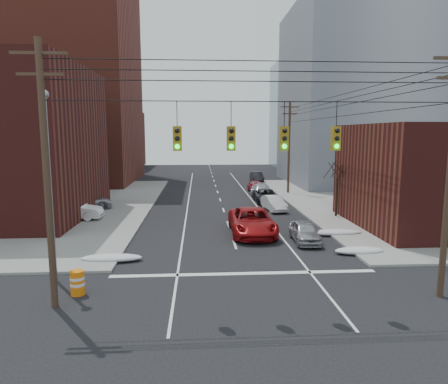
{
  "coord_description": "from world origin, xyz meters",
  "views": [
    {
      "loc": [
        -2.34,
        -13.51,
        7.32
      ],
      "look_at": [
        -0.49,
        15.66,
        3.0
      ],
      "focal_mm": 32.0,
      "sensor_mm": 36.0,
      "label": 1
    }
  ],
  "objects": [
    {
      "name": "utility_pole_left",
      "position": [
        -8.5,
        3.0,
        5.78
      ],
      "size": [
        2.2,
        0.28,
        11.0
      ],
      "color": "#473323",
      "rests_on": "ground"
    },
    {
      "name": "parked_car_e",
      "position": [
        4.8,
        35.45,
        0.73
      ],
      "size": [
        2.0,
        4.41,
        1.47
      ],
      "primitive_type": "imported",
      "rotation": [
        0.0,
        0.0,
        0.06
      ],
      "color": "maroon",
      "rests_on": "ground"
    },
    {
      "name": "traffic_signals",
      "position": [
        0.1,
        2.97,
        7.17
      ],
      "size": [
        17.0,
        0.42,
        2.02
      ],
      "color": "black",
      "rests_on": "ground"
    },
    {
      "name": "building_office",
      "position": [
        22.0,
        44.0,
        12.5
      ],
      "size": [
        22.0,
        20.0,
        25.0
      ],
      "primitive_type": "cube",
      "color": "gray",
      "rests_on": "ground"
    },
    {
      "name": "lot_car_d",
      "position": [
        -17.02,
        25.1,
        0.83
      ],
      "size": [
        4.18,
        2.17,
        1.36
      ],
      "primitive_type": "imported",
      "rotation": [
        0.0,
        0.0,
        1.43
      ],
      "color": "#AAAAAF",
      "rests_on": "sidewalk_nw"
    },
    {
      "name": "lot_car_c",
      "position": [
        -16.27,
        25.98,
        0.9
      ],
      "size": [
        5.61,
        3.89,
        1.51
      ],
      "primitive_type": "imported",
      "rotation": [
        0.0,
        0.0,
        1.19
      ],
      "color": "black",
      "rests_on": "sidewalk_nw"
    },
    {
      "name": "construction_barrel",
      "position": [
        -7.91,
        4.25,
        0.58
      ],
      "size": [
        0.82,
        0.82,
        1.13
      ],
      "rotation": [
        0.0,
        0.0,
        -0.32
      ],
      "color": "orange",
      "rests_on": "ground"
    },
    {
      "name": "snow_ne",
      "position": [
        7.4,
        9.5,
        0.21
      ],
      "size": [
        3.0,
        1.08,
        0.42
      ],
      "primitive_type": "ellipsoid",
      "color": "silver",
      "rests_on": "ground"
    },
    {
      "name": "lot_car_a",
      "position": [
        -12.86,
        20.01,
        0.94
      ],
      "size": [
        4.81,
        1.74,
        1.58
      ],
      "primitive_type": "imported",
      "rotation": [
        0.0,
        0.0,
        1.55
      ],
      "color": "white",
      "rests_on": "sidewalk_nw"
    },
    {
      "name": "snow_east_far",
      "position": [
        7.4,
        14.0,
        0.21
      ],
      "size": [
        4.0,
        1.08,
        0.42
      ],
      "primitive_type": "ellipsoid",
      "color": "silver",
      "rests_on": "ground"
    },
    {
      "name": "building_glass",
      "position": [
        24.0,
        70.0,
        11.0
      ],
      "size": [
        20.0,
        18.0,
        22.0
      ],
      "primitive_type": "cube",
      "color": "gray",
      "rests_on": "ground"
    },
    {
      "name": "lot_car_b",
      "position": [
        -13.24,
        24.46,
        0.89
      ],
      "size": [
        5.87,
        4.3,
        1.48
      ],
      "primitive_type": "imported",
      "rotation": [
        0.0,
        0.0,
        1.96
      ],
      "color": "#A9A8AD",
      "rests_on": "sidewalk_nw"
    },
    {
      "name": "snow_nw",
      "position": [
        -7.4,
        9.0,
        0.21
      ],
      "size": [
        3.5,
        1.08,
        0.42
      ],
      "primitive_type": "ellipsoid",
      "color": "silver",
      "rests_on": "ground"
    },
    {
      "name": "utility_pole_far",
      "position": [
        8.5,
        34.0,
        5.78
      ],
      "size": [
        2.2,
        0.28,
        11.0
      ],
      "color": "#473323",
      "rests_on": "ground"
    },
    {
      "name": "building_brick_tall",
      "position": [
        -24.0,
        48.0,
        15.0
      ],
      "size": [
        24.0,
        20.0,
        30.0
      ],
      "primitive_type": "cube",
      "color": "maroon",
      "rests_on": "ground"
    },
    {
      "name": "ground",
      "position": [
        0.0,
        0.0,
        0.0
      ],
      "size": [
        160.0,
        160.0,
        0.0
      ],
      "primitive_type": "plane",
      "color": "black",
      "rests_on": "ground"
    },
    {
      "name": "parked_car_a",
      "position": [
        4.8,
        12.41,
        0.7
      ],
      "size": [
        1.82,
        4.19,
        1.41
      ],
      "primitive_type": "imported",
      "rotation": [
        0.0,
        0.0,
        -0.04
      ],
      "color": "#9FA0A4",
      "rests_on": "ground"
    },
    {
      "name": "building_brick_far",
      "position": [
        -26.0,
        74.0,
        6.0
      ],
      "size": [
        22.0,
        18.0,
        12.0
      ],
      "primitive_type": "cube",
      "color": "#531C19",
      "rests_on": "ground"
    },
    {
      "name": "bare_tree",
      "position": [
        9.59,
        20.0,
        2.32
      ],
      "size": [
        2.09,
        2.2,
        4.93
      ],
      "color": "black",
      "rests_on": "ground"
    },
    {
      "name": "street_light",
      "position": [
        -9.5,
        6.0,
        5.54
      ],
      "size": [
        0.44,
        0.44,
        9.32
      ],
      "color": "gray",
      "rests_on": "ground"
    },
    {
      "name": "parked_car_d",
      "position": [
        4.8,
        30.69,
        0.78
      ],
      "size": [
        2.41,
        5.45,
        1.56
      ],
      "primitive_type": "imported",
      "rotation": [
        0.0,
        0.0,
        0.04
      ],
      "color": "#ACACB0",
      "rests_on": "ground"
    },
    {
      "name": "parked_car_b",
      "position": [
        4.8,
        23.58,
        0.7
      ],
      "size": [
        1.99,
        4.38,
        1.39
      ],
      "primitive_type": "imported",
      "rotation": [
        0.0,
        0.0,
        0.13
      ],
      "color": "silver",
      "rests_on": "ground"
    },
    {
      "name": "parked_car_c",
      "position": [
        4.8,
        28.11,
        0.7
      ],
      "size": [
        2.35,
        5.05,
        1.4
      ],
      "primitive_type": "imported",
      "rotation": [
        0.0,
        0.0,
        -0.01
      ],
      "color": "black",
      "rests_on": "ground"
    },
    {
      "name": "red_pickup",
      "position": [
        1.5,
        14.78,
        0.93
      ],
      "size": [
        3.11,
        6.7,
        1.86
      ],
      "primitive_type": "imported",
      "rotation": [
        0.0,
        0.0,
        -0.0
      ],
      "color": "#9D0E11",
      "rests_on": "ground"
    },
    {
      "name": "parked_car_f",
      "position": [
        6.4,
        46.03,
        0.76
      ],
      "size": [
        1.63,
        4.62,
        1.52
      ],
      "primitive_type": "imported",
      "rotation": [
        0.0,
        0.0,
        0.0
      ],
      "color": "black",
      "rests_on": "ground"
    }
  ]
}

